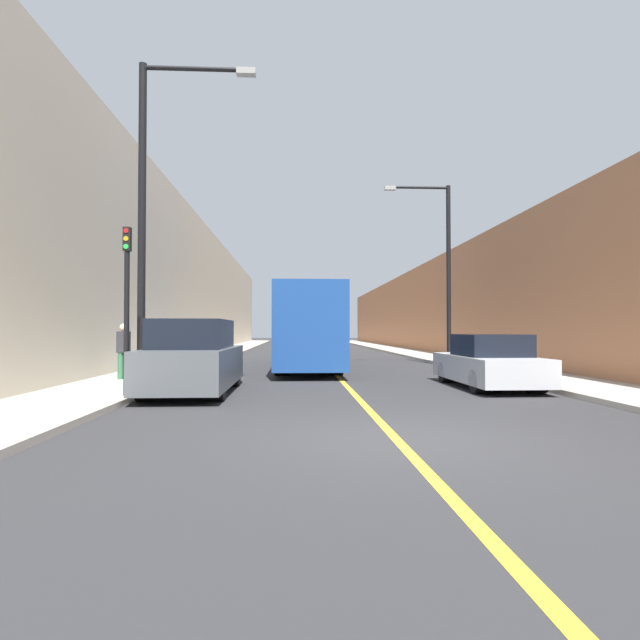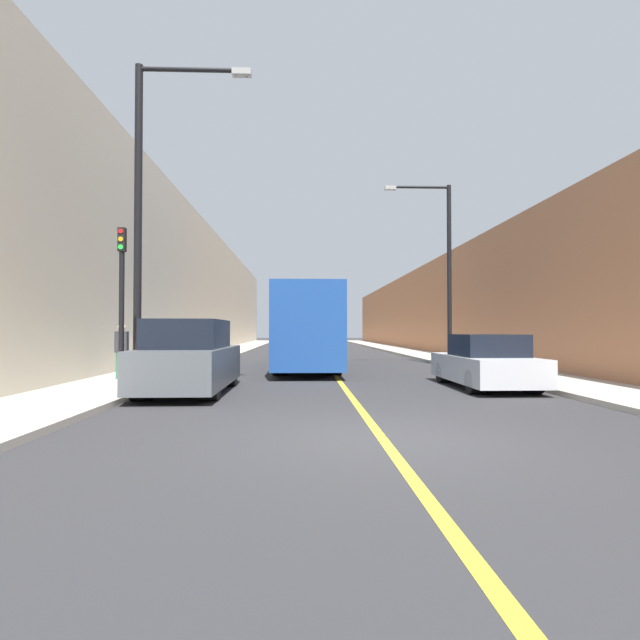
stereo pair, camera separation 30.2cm
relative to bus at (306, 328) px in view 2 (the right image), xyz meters
name	(u,v)px [view 2 (the right image)]	position (x,y,z in m)	size (l,w,h in m)	color
ground_plane	(382,439)	(1.00, -14.21, -1.73)	(200.00, 200.00, 0.00)	#2D2D30
sidewalk_left	(231,351)	(-5.47, 15.79, -1.66)	(2.66, 72.00, 0.13)	#B2AA9E
sidewalk_right	(403,351)	(7.46, 15.79, -1.66)	(2.66, 72.00, 0.13)	#B2AA9E
building_row_left	(186,291)	(-8.80, 15.79, 2.83)	(4.00, 72.00, 9.12)	beige
building_row_right	(447,309)	(10.79, 15.79, 1.50)	(4.00, 72.00, 6.45)	#B2724C
road_center_line	(318,352)	(1.00, 15.79, -1.72)	(0.16, 72.00, 0.01)	gold
bus	(306,328)	(0.00, 0.00, 0.00)	(2.46, 11.89, 3.23)	#1E4793
parked_suv_left	(190,359)	(-3.06, -8.69, -0.86)	(1.95, 4.83, 1.88)	#51565B
car_right_near	(485,364)	(4.93, -7.80, -1.05)	(1.86, 4.45, 1.50)	silver
street_lamp_left	(148,203)	(-4.18, -8.59, 3.19)	(3.01, 0.24, 8.39)	black
street_lamp_right	(443,261)	(6.16, 0.51, 3.01)	(3.01, 0.24, 8.02)	black
traffic_light	(122,303)	(-4.34, -10.00, 0.51)	(0.16, 0.18, 3.84)	black
pedestrian	(122,350)	(-5.69, -6.17, -0.73)	(0.37, 0.24, 1.68)	#336B47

